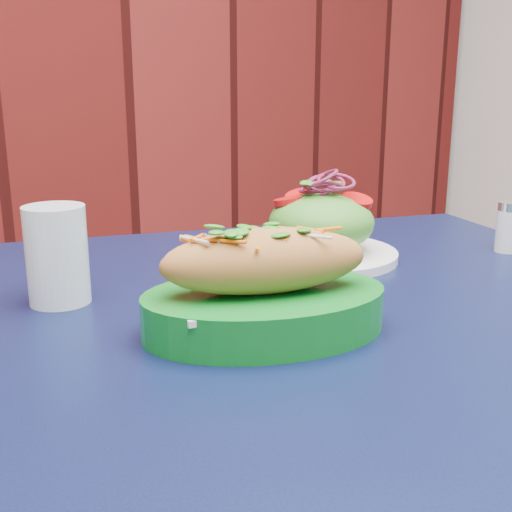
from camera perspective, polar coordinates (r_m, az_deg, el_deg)
cafe_table at (r=0.74m, az=6.88°, el=-10.62°), size 1.04×1.04×0.75m
banh_mi_basket at (r=0.61m, az=0.80°, el=-3.00°), size 0.28×0.24×0.11m
salad_plate at (r=0.87m, az=5.80°, el=2.49°), size 0.21×0.21×0.12m
water_glass at (r=0.72m, az=-17.27°, el=0.09°), size 0.07×0.07×0.11m
salt_shaker at (r=0.97m, az=21.49°, el=2.41°), size 0.03×0.03×0.07m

